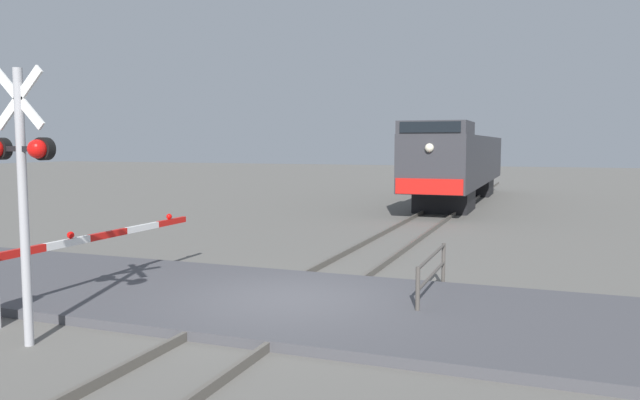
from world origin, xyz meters
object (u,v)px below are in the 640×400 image
Objects in this scene: locomotive at (459,162)px; guard_railing at (432,270)px; crossing_signal at (21,173)px; crossing_gate at (25,268)px.

locomotive is 21.62m from guard_railing.
crossing_signal is at bearing -137.28° from guard_railing.
crossing_gate reaches higher than guard_railing.
guard_railing is at bearing 28.80° from crossing_gate.
crossing_signal is (-2.85, -26.34, 0.53)m from locomotive.
locomotive is at bearing 96.57° from guard_railing.
locomotive is at bearing 80.52° from crossing_gate.
crossing_gate is at bearing -99.48° from locomotive.
locomotive is 6.35× the size of guard_railing.
locomotive is 2.74× the size of crossing_gate.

